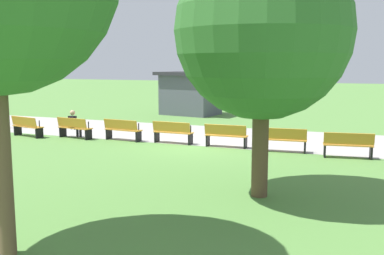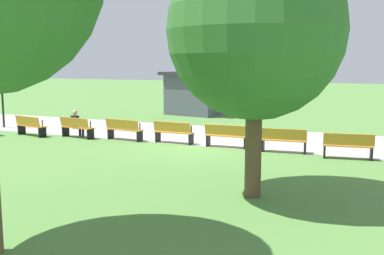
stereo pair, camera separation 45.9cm
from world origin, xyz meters
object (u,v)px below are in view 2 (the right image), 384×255
(person_seated, at_px, (77,123))
(kiosk, at_px, (196,93))
(bench_4, at_px, (124,129))
(bench_5, at_px, (173,132))
(bench_2, at_px, (30,126))
(bench_8, at_px, (348,145))
(bench_7, at_px, (284,140))
(tree_2, at_px, (256,32))
(bench_6, at_px, (226,135))
(bench_3, at_px, (76,127))
(lamp_post, at_px, (1,75))

(person_seated, xyz_separation_m, kiosk, (1.33, 10.09, 0.72))
(bench_4, bearing_deg, bench_5, 8.62)
(bench_2, height_order, bench_8, same)
(bench_7, xyz_separation_m, tree_2, (0.43, -5.62, 3.42))
(bench_5, bearing_deg, bench_7, 0.01)
(bench_4, bearing_deg, tree_2, -33.32)
(bench_8, distance_m, person_seated, 11.14)
(bench_8, bearing_deg, kiosk, 125.09)
(bench_7, relative_size, person_seated, 1.37)
(bench_4, distance_m, bench_7, 6.63)
(bench_5, relative_size, bench_7, 0.99)
(bench_4, height_order, bench_7, same)
(bench_5, height_order, bench_8, same)
(bench_2, xyz_separation_m, bench_6, (8.80, 0.80, 0.00))
(person_seated, height_order, tree_2, tree_2)
(bench_6, height_order, person_seated, person_seated)
(bench_5, distance_m, kiosk, 10.39)
(kiosk, bearing_deg, bench_7, -43.27)
(bench_7, height_order, kiosk, kiosk)
(bench_4, relative_size, bench_8, 0.99)
(bench_7, bearing_deg, bench_2, 178.26)
(tree_2, bearing_deg, bench_7, 94.40)
(bench_6, bearing_deg, bench_3, -178.29)
(bench_7, xyz_separation_m, bench_8, (2.20, -0.27, 0.00))
(tree_2, bearing_deg, bench_8, 71.76)
(bench_3, distance_m, bench_8, 11.03)
(bench_3, relative_size, bench_8, 1.00)
(person_seated, height_order, lamp_post, lamp_post)
(person_seated, relative_size, lamp_post, 0.33)
(bench_4, distance_m, bench_5, 2.21)
(bench_6, distance_m, tree_2, 7.20)
(bench_8, height_order, tree_2, tree_2)
(bench_4, bearing_deg, person_seated, -172.17)
(bench_3, relative_size, lamp_post, 0.45)
(bench_8, distance_m, lamp_post, 16.57)
(kiosk, bearing_deg, lamp_post, -116.62)
(bench_5, bearing_deg, bench_2, -171.39)
(bench_6, relative_size, bench_8, 0.98)
(bench_2, xyz_separation_m, bench_8, (13.21, 0.40, 0.00))
(bench_2, height_order, kiosk, kiosk)
(bench_2, distance_m, bench_4, 4.43)
(person_seated, distance_m, kiosk, 10.21)
(lamp_post, bearing_deg, bench_3, -12.62)
(tree_2, distance_m, lamp_post, 16.08)
(bench_5, bearing_deg, bench_3, -173.11)
(bench_2, relative_size, bench_8, 1.01)
(bench_3, xyz_separation_m, person_seated, (-0.11, 0.16, 0.17))
(bench_2, height_order, bench_6, same)
(bench_2, xyz_separation_m, tree_2, (11.44, -4.96, 3.42))
(bench_3, distance_m, kiosk, 10.36)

